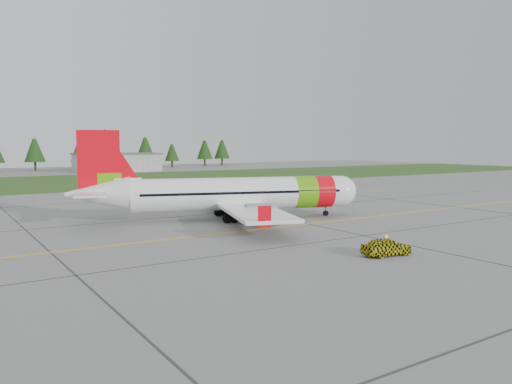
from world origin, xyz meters
TOP-DOWN VIEW (x-y plane):
  - ground at (0.00, 0.00)m, footprint 320.00×320.00m
  - aircraft at (5.35, 14.99)m, footprint 30.78×29.17m
  - follow_me_car at (5.60, -6.63)m, footprint 1.54×1.75m
  - grass_strip at (0.00, 82.00)m, footprint 320.00×50.00m
  - taxi_guideline at (0.00, 8.00)m, footprint 120.00×0.25m
  - hangar_east at (25.00, 118.00)m, footprint 24.00×12.00m
  - treeline at (0.00, 138.00)m, footprint 160.00×8.00m

SIDE VIEW (x-z plane):
  - ground at x=0.00m, z-range 0.00..0.00m
  - taxi_guideline at x=0.00m, z-range 0.00..0.02m
  - grass_strip at x=0.00m, z-range 0.00..0.03m
  - follow_me_car at x=5.60m, z-range 0.00..3.92m
  - hangar_east at x=25.00m, z-range 0.00..5.20m
  - aircraft at x=5.35m, z-range -2.04..7.59m
  - treeline at x=0.00m, z-range 0.00..10.00m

